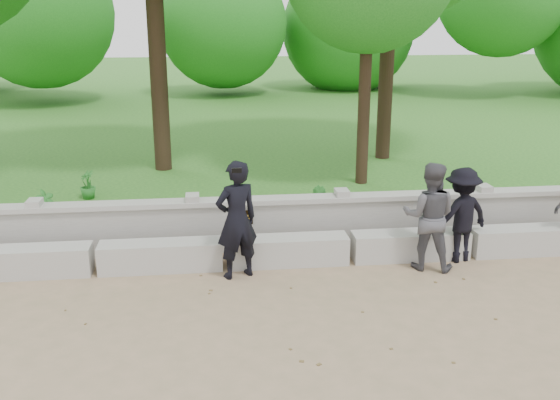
% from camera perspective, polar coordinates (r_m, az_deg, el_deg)
% --- Properties ---
extents(ground, '(80.00, 80.00, 0.00)m').
position_cam_1_polar(ground, '(8.25, -4.54, -11.18)').
color(ground, '#9B7D5F').
rests_on(ground, ground).
extents(lawn, '(40.00, 22.00, 0.25)m').
position_cam_1_polar(lawn, '(21.61, -6.04, 6.79)').
color(lawn, '#25591E').
rests_on(lawn, ground).
extents(concrete_bench, '(11.90, 0.45, 0.45)m').
position_cam_1_polar(concrete_bench, '(9.89, -5.01, -4.86)').
color(concrete_bench, '#AEACA5').
rests_on(concrete_bench, ground).
extents(parapet_wall, '(12.50, 0.35, 0.90)m').
position_cam_1_polar(parapet_wall, '(10.46, -5.17, -2.23)').
color(parapet_wall, '#A4A29B').
rests_on(parapet_wall, ground).
extents(man_main, '(0.78, 0.73, 1.81)m').
position_cam_1_polar(man_main, '(9.28, -3.99, -1.82)').
color(man_main, black).
rests_on(man_main, ground).
extents(visitor_left, '(1.00, 0.90, 1.70)m').
position_cam_1_polar(visitor_left, '(9.87, 13.48, -1.45)').
color(visitor_left, '#48474D').
rests_on(visitor_left, ground).
extents(visitor_mid, '(1.12, 0.85, 1.54)m').
position_cam_1_polar(visitor_mid, '(10.32, 16.23, -1.31)').
color(visitor_mid, black).
rests_on(visitor_mid, ground).
extents(shrub_a, '(0.41, 0.43, 0.68)m').
position_cam_1_polar(shrub_a, '(11.55, -20.55, -0.75)').
color(shrub_a, '#276D25').
rests_on(shrub_a, lawn).
extents(shrub_b, '(0.36, 0.41, 0.61)m').
position_cam_1_polar(shrub_b, '(11.26, 3.47, -0.30)').
color(shrub_b, '#276D25').
rests_on(shrub_b, lawn).
extents(shrub_d, '(0.42, 0.43, 0.58)m').
position_cam_1_polar(shrub_d, '(13.11, -17.18, 1.35)').
color(shrub_d, '#276D25').
rests_on(shrub_d, lawn).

